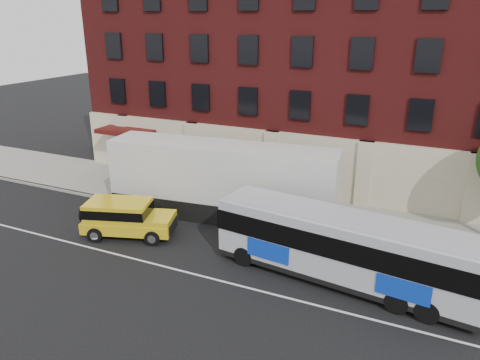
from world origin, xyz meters
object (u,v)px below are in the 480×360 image
at_px(city_bus, 344,246).
at_px(yellow_suv, 125,216).
at_px(shipping_container, 222,182).
at_px(sign_pole, 113,179).

distance_m(city_bus, yellow_suv, 11.60).
xyz_separation_m(city_bus, shipping_container, (-7.97, 4.06, 0.42)).
bearing_deg(shipping_container, yellow_suv, -129.74).
bearing_deg(city_bus, yellow_suv, -178.61).
bearing_deg(sign_pole, shipping_container, 5.06).
xyz_separation_m(city_bus, yellow_suv, (-11.58, -0.28, -0.64)).
bearing_deg(city_bus, shipping_container, 152.98).
height_order(sign_pole, yellow_suv, sign_pole).
height_order(sign_pole, shipping_container, shipping_container).
relative_size(sign_pole, yellow_suv, 0.48).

